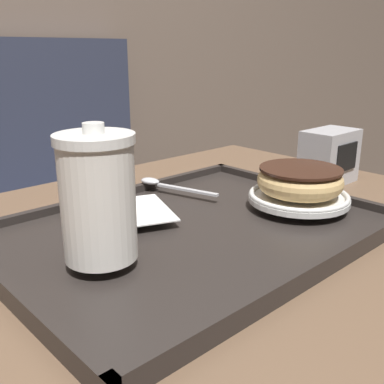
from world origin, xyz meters
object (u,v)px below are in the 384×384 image
coffee_cup_front (97,196)px  napkin_dispenser (329,157)px  spoon (161,184)px  donut_chocolate_glazed (300,180)px

coffee_cup_front → napkin_dispenser: (0.52, 0.03, -0.04)m
spoon → napkin_dispenser: size_ratio=1.33×
donut_chocolate_glazed → coffee_cup_front: bearing=172.7°
napkin_dispenser → coffee_cup_front: bearing=-177.1°
spoon → napkin_dispenser: napkin_dispenser is taller
donut_chocolate_glazed → napkin_dispenser: bearing=18.9°
coffee_cup_front → spoon: bearing=36.6°
donut_chocolate_glazed → napkin_dispenser: 0.21m
donut_chocolate_glazed → spoon: bearing=116.8°
donut_chocolate_glazed → spoon: size_ratio=0.87×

